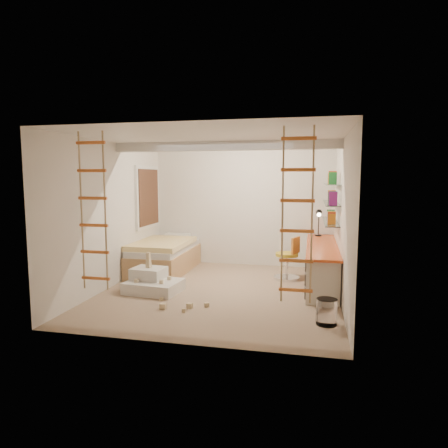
% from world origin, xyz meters
% --- Properties ---
extents(floor, '(4.50, 4.50, 0.00)m').
position_xyz_m(floor, '(0.00, 0.00, 0.00)').
color(floor, '#9E8366').
rests_on(floor, ground).
extents(ceiling_beam, '(4.00, 0.18, 0.16)m').
position_xyz_m(ceiling_beam, '(0.00, 0.30, 2.52)').
color(ceiling_beam, white).
rests_on(ceiling_beam, ceiling).
extents(window_frame, '(0.06, 1.15, 1.35)m').
position_xyz_m(window_frame, '(-1.97, 1.50, 1.55)').
color(window_frame, white).
rests_on(window_frame, wall_left).
extents(window_blind, '(0.02, 1.00, 1.20)m').
position_xyz_m(window_blind, '(-1.93, 1.50, 1.55)').
color(window_blind, '#4C2D1E').
rests_on(window_blind, window_frame).
extents(rope_ladder_left, '(0.41, 0.04, 2.13)m').
position_xyz_m(rope_ladder_left, '(-1.35, -1.75, 1.52)').
color(rope_ladder_left, orange).
rests_on(rope_ladder_left, ceiling).
extents(rope_ladder_right, '(0.41, 0.04, 2.13)m').
position_xyz_m(rope_ladder_right, '(1.35, -1.75, 1.52)').
color(rope_ladder_right, orange).
rests_on(rope_ladder_right, ceiling).
extents(waste_bin, '(0.28, 0.28, 0.35)m').
position_xyz_m(waste_bin, '(1.75, -1.22, 0.18)').
color(waste_bin, white).
rests_on(waste_bin, floor).
extents(desk, '(0.56, 2.80, 0.75)m').
position_xyz_m(desk, '(1.72, 0.86, 0.40)').
color(desk, '#D14918').
rests_on(desk, floor).
extents(shelves, '(0.25, 1.80, 0.71)m').
position_xyz_m(shelves, '(1.87, 1.13, 1.50)').
color(shelves, white).
rests_on(shelves, wall_right).
extents(bed, '(1.02, 2.00, 0.69)m').
position_xyz_m(bed, '(-1.48, 1.23, 0.33)').
color(bed, '#AD7F51').
rests_on(bed, floor).
extents(task_lamp, '(0.14, 0.36, 0.57)m').
position_xyz_m(task_lamp, '(1.67, 1.82, 1.14)').
color(task_lamp, black).
rests_on(task_lamp, desk).
extents(swivel_chair, '(0.64, 0.64, 0.84)m').
position_xyz_m(swivel_chair, '(1.10, 1.09, 0.31)').
color(swivel_chair, gold).
rests_on(swivel_chair, floor).
extents(play_platform, '(0.96, 0.78, 0.40)m').
position_xyz_m(play_platform, '(-1.16, -0.25, 0.16)').
color(play_platform, silver).
rests_on(play_platform, floor).
extents(toy_blocks, '(1.40, 1.08, 0.67)m').
position_xyz_m(toy_blocks, '(-0.82, -0.57, 0.24)').
color(toy_blocks, '#CCB284').
rests_on(toy_blocks, floor).
extents(books, '(0.14, 0.58, 0.92)m').
position_xyz_m(books, '(1.87, 1.13, 1.60)').
color(books, orange).
rests_on(books, shelves).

